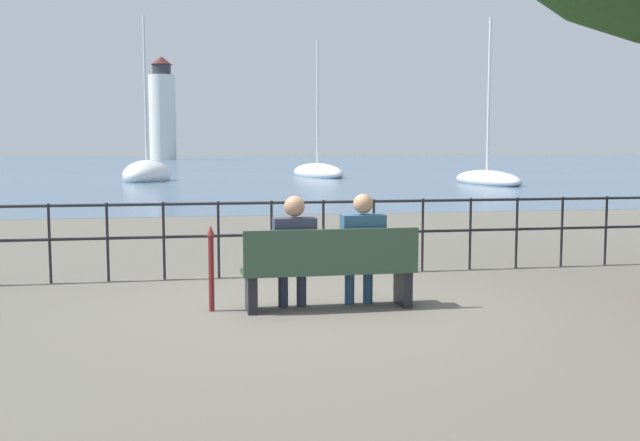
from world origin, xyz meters
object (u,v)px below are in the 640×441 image
object	(u,v)px
seated_person_right	(362,245)
harbor_lighthouse	(162,112)
sailboat_0	(147,174)
sailboat_1	(487,179)
park_bench	(330,270)
closed_umbrella	(211,264)
seated_person_left	(294,247)
sailboat_2	(317,172)

from	to	relation	value
seated_person_right	harbor_lighthouse	xyz separation A→B (m)	(-5.61, 138.03, 8.75)
sailboat_0	sailboat_1	size ratio (longest dim) A/B	1.11
park_bench	seated_person_right	distance (m)	0.47
sailboat_1	harbor_lighthouse	world-z (taller)	harbor_lighthouse
sailboat_0	harbor_lighthouse	xyz separation A→B (m)	(-1.65, 103.05, 9.06)
closed_umbrella	sailboat_0	xyz separation A→B (m)	(-2.30, 34.90, -0.14)
park_bench	seated_person_left	xyz separation A→B (m)	(-0.38, 0.08, 0.25)
sailboat_1	sailboat_2	xyz separation A→B (m)	(-6.85, 12.08, 0.05)
seated_person_left	sailboat_2	size ratio (longest dim) A/B	0.13
closed_umbrella	harbor_lighthouse	size ratio (longest dim) A/B	0.05
sailboat_0	sailboat_1	bearing A→B (deg)	-10.59
closed_umbrella	sailboat_2	distance (m)	40.67
sailboat_0	sailboat_1	xyz separation A→B (m)	(17.84, -7.25, -0.13)
sailboat_1	sailboat_2	size ratio (longest dim) A/B	0.94
sailboat_0	park_bench	bearing A→B (deg)	-72.65
closed_umbrella	sailboat_1	world-z (taller)	sailboat_1
seated_person_left	seated_person_right	xyz separation A→B (m)	(0.76, -0.00, 0.01)
park_bench	harbor_lighthouse	world-z (taller)	harbor_lighthouse
closed_umbrella	sailboat_0	size ratio (longest dim) A/B	0.09
sailboat_0	harbor_lighthouse	size ratio (longest dim) A/B	0.49
seated_person_left	harbor_lighthouse	distance (m)	138.39
closed_umbrella	sailboat_2	world-z (taller)	sailboat_2
seated_person_left	sailboat_2	world-z (taller)	sailboat_2
park_bench	sailboat_1	size ratio (longest dim) A/B	0.21
sailboat_2	seated_person_right	bearing A→B (deg)	-109.07
closed_umbrella	sailboat_2	xyz separation A→B (m)	(8.70, 39.73, -0.22)
closed_umbrella	sailboat_0	bearing A→B (deg)	93.77
seated_person_left	sailboat_1	xyz separation A→B (m)	(14.65, 27.73, -0.44)
park_bench	sailboat_0	size ratio (longest dim) A/B	0.19
seated_person_right	sailboat_0	bearing A→B (deg)	96.45
seated_person_right	closed_umbrella	bearing A→B (deg)	177.16
closed_umbrella	sailboat_2	size ratio (longest dim) A/B	0.10
park_bench	sailboat_0	bearing A→B (deg)	95.82
seated_person_left	sailboat_2	xyz separation A→B (m)	(7.80, 39.81, -0.39)
seated_person_left	sailboat_0	world-z (taller)	sailboat_0
sailboat_1	closed_umbrella	bearing A→B (deg)	-118.32
sailboat_2	sailboat_0	bearing A→B (deg)	-165.33
seated_person_left	seated_person_right	world-z (taller)	seated_person_right
park_bench	closed_umbrella	world-z (taller)	closed_umbrella
seated_person_left	closed_umbrella	world-z (taller)	seated_person_left
sailboat_1	sailboat_0	bearing A→B (deg)	158.90
sailboat_0	sailboat_1	distance (m)	19.26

